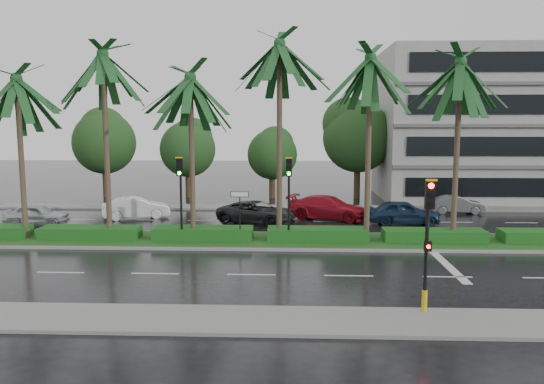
{
  "coord_description": "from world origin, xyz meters",
  "views": [
    {
      "loc": [
        1.68,
        -26.13,
        6.24
      ],
      "look_at": [
        0.6,
        1.5,
        2.59
      ],
      "focal_mm": 35.0,
      "sensor_mm": 36.0,
      "label": 1
    }
  ],
  "objects_px": {
    "street_sign": "(240,203)",
    "car_white": "(136,208)",
    "signal_median_left": "(180,187)",
    "car_blue": "(403,212)",
    "car_red": "(328,208)",
    "car_grey": "(457,205)",
    "car_darkgrey": "(257,212)",
    "signal_near": "(427,240)",
    "car_silver": "(37,215)"
  },
  "relations": [
    {
      "from": "car_blue",
      "to": "car_grey",
      "type": "bearing_deg",
      "value": -44.53
    },
    {
      "from": "signal_median_left",
      "to": "signal_near",
      "type": "bearing_deg",
      "value": -44.09
    },
    {
      "from": "signal_median_left",
      "to": "car_white",
      "type": "relative_size",
      "value": 1.02
    },
    {
      "from": "car_white",
      "to": "car_blue",
      "type": "bearing_deg",
      "value": -114.77
    },
    {
      "from": "car_white",
      "to": "car_grey",
      "type": "relative_size",
      "value": 1.14
    },
    {
      "from": "car_silver",
      "to": "street_sign",
      "type": "bearing_deg",
      "value": -111.76
    },
    {
      "from": "car_white",
      "to": "car_darkgrey",
      "type": "height_order",
      "value": "car_white"
    },
    {
      "from": "car_white",
      "to": "signal_median_left",
      "type": "bearing_deg",
      "value": -168.36
    },
    {
      "from": "street_sign",
      "to": "car_blue",
      "type": "bearing_deg",
      "value": 31.1
    },
    {
      "from": "car_darkgrey",
      "to": "car_blue",
      "type": "distance_m",
      "value": 9.0
    },
    {
      "from": "car_red",
      "to": "car_grey",
      "type": "height_order",
      "value": "car_red"
    },
    {
      "from": "car_white",
      "to": "car_red",
      "type": "relative_size",
      "value": 0.81
    },
    {
      "from": "signal_near",
      "to": "car_white",
      "type": "relative_size",
      "value": 1.02
    },
    {
      "from": "street_sign",
      "to": "car_white",
      "type": "bearing_deg",
      "value": 136.57
    },
    {
      "from": "car_silver",
      "to": "car_blue",
      "type": "distance_m",
      "value": 22.42
    },
    {
      "from": "signal_median_left",
      "to": "car_darkgrey",
      "type": "height_order",
      "value": "signal_median_left"
    },
    {
      "from": "street_sign",
      "to": "car_blue",
      "type": "height_order",
      "value": "street_sign"
    },
    {
      "from": "car_darkgrey",
      "to": "car_red",
      "type": "relative_size",
      "value": 0.94
    },
    {
      "from": "car_silver",
      "to": "car_white",
      "type": "relative_size",
      "value": 0.89
    },
    {
      "from": "car_red",
      "to": "car_white",
      "type": "bearing_deg",
      "value": 111.08
    },
    {
      "from": "car_darkgrey",
      "to": "car_red",
      "type": "xyz_separation_m",
      "value": [
        4.5,
        1.58,
        0.07
      ]
    },
    {
      "from": "street_sign",
      "to": "car_grey",
      "type": "distance_m",
      "value": 17.2
    },
    {
      "from": "car_darkgrey",
      "to": "car_blue",
      "type": "bearing_deg",
      "value": -69.3
    },
    {
      "from": "car_grey",
      "to": "signal_near",
      "type": "bearing_deg",
      "value": 161.25
    },
    {
      "from": "signal_median_left",
      "to": "car_white",
      "type": "height_order",
      "value": "signal_median_left"
    },
    {
      "from": "car_darkgrey",
      "to": "signal_median_left",
      "type": "bearing_deg",
      "value": 169.66
    },
    {
      "from": "signal_median_left",
      "to": "car_blue",
      "type": "xyz_separation_m",
      "value": [
        12.5,
        5.91,
        -2.26
      ]
    },
    {
      "from": "signal_median_left",
      "to": "car_white",
      "type": "bearing_deg",
      "value": 121.75
    },
    {
      "from": "car_blue",
      "to": "car_darkgrey",
      "type": "bearing_deg",
      "value": 93.11
    },
    {
      "from": "car_white",
      "to": "car_red",
      "type": "distance_m",
      "value": 12.52
    },
    {
      "from": "signal_near",
      "to": "car_grey",
      "type": "xyz_separation_m",
      "value": [
        7.0,
        19.74,
        -1.89
      ]
    },
    {
      "from": "car_white",
      "to": "car_blue",
      "type": "relative_size",
      "value": 0.98
    },
    {
      "from": "signal_near",
      "to": "car_silver",
      "type": "height_order",
      "value": "signal_near"
    },
    {
      "from": "car_darkgrey",
      "to": "car_grey",
      "type": "xyz_separation_m",
      "value": [
        13.5,
        4.18,
        -0.07
      ]
    },
    {
      "from": "signal_near",
      "to": "car_grey",
      "type": "height_order",
      "value": "signal_near"
    },
    {
      "from": "car_silver",
      "to": "car_white",
      "type": "xyz_separation_m",
      "value": [
        5.37,
        2.48,
        0.05
      ]
    },
    {
      "from": "car_grey",
      "to": "signal_median_left",
      "type": "bearing_deg",
      "value": 121.37
    },
    {
      "from": "car_silver",
      "to": "car_blue",
      "type": "relative_size",
      "value": 0.87
    },
    {
      "from": "street_sign",
      "to": "signal_median_left",
      "type": "bearing_deg",
      "value": -176.53
    },
    {
      "from": "signal_median_left",
      "to": "car_red",
      "type": "xyz_separation_m",
      "value": [
        8.0,
        7.46,
        -2.24
      ]
    },
    {
      "from": "signal_near",
      "to": "car_blue",
      "type": "xyz_separation_m",
      "value": [
        2.5,
        15.6,
        -1.76
      ]
    },
    {
      "from": "car_darkgrey",
      "to": "car_blue",
      "type": "height_order",
      "value": "car_blue"
    },
    {
      "from": "car_red",
      "to": "car_grey",
      "type": "distance_m",
      "value": 9.37
    },
    {
      "from": "signal_near",
      "to": "car_blue",
      "type": "distance_m",
      "value": 15.9
    },
    {
      "from": "signal_median_left",
      "to": "car_grey",
      "type": "distance_m",
      "value": 19.89
    },
    {
      "from": "signal_median_left",
      "to": "car_silver",
      "type": "relative_size",
      "value": 1.15
    },
    {
      "from": "signal_near",
      "to": "car_white",
      "type": "bearing_deg",
      "value": 130.52
    },
    {
      "from": "car_darkgrey",
      "to": "car_silver",
      "type": "bearing_deg",
      "value": 114.93
    },
    {
      "from": "signal_near",
      "to": "car_blue",
      "type": "bearing_deg",
      "value": 80.9
    },
    {
      "from": "signal_near",
      "to": "car_blue",
      "type": "relative_size",
      "value": 1.0
    }
  ]
}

